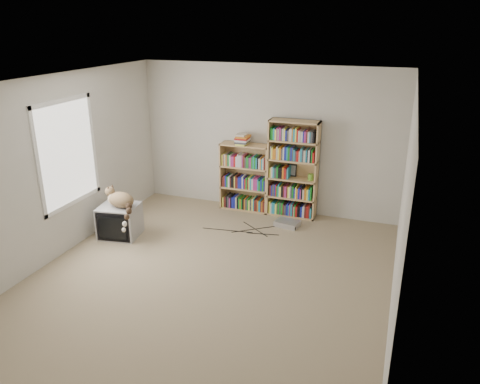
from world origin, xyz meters
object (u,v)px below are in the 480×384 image
(crt_tv, at_px, (120,221))
(bookcase_short, at_px, (245,180))
(bookcase_tall, at_px, (293,171))
(dvd_player, at_px, (287,223))
(cat, at_px, (122,203))

(crt_tv, distance_m, bookcase_short, 2.26)
(bookcase_tall, distance_m, dvd_player, 0.89)
(crt_tv, height_order, bookcase_short, bookcase_short)
(bookcase_short, bearing_deg, cat, -127.25)
(crt_tv, relative_size, dvd_player, 1.71)
(cat, distance_m, bookcase_short, 2.23)
(bookcase_tall, bearing_deg, cat, -141.00)
(cat, relative_size, bookcase_tall, 0.38)
(bookcase_tall, bearing_deg, crt_tv, -143.42)
(bookcase_short, height_order, dvd_player, bookcase_short)
(cat, distance_m, dvd_player, 2.64)
(crt_tv, distance_m, bookcase_tall, 2.91)
(crt_tv, distance_m, dvd_player, 2.66)
(bookcase_short, relative_size, dvd_player, 3.13)
(crt_tv, distance_m, cat, 0.36)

